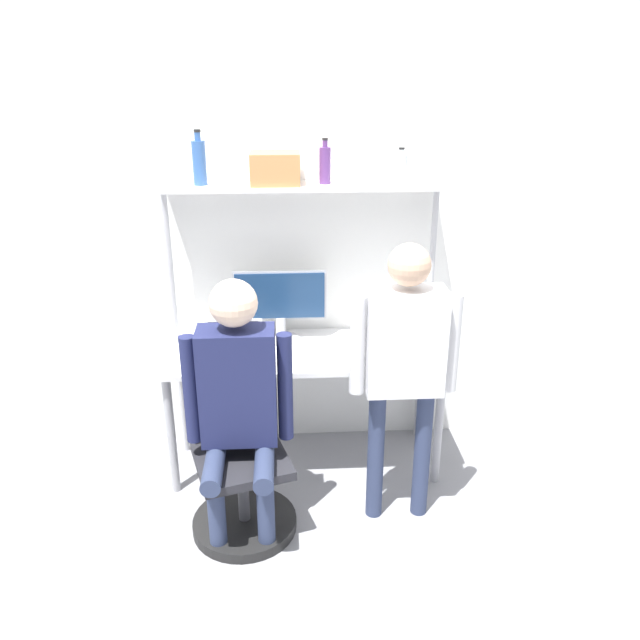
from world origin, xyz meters
TOP-DOWN VIEW (x-y plane):
  - ground_plane at (0.00, 0.00)m, footprint 12.00×12.00m
  - wall_back at (0.00, 0.68)m, footprint 8.00×0.06m
  - desk at (0.00, 0.34)m, footprint 1.67×0.63m
  - shelf_unit at (0.00, 0.50)m, footprint 1.58×0.28m
  - monitor at (-0.14, 0.50)m, footprint 0.56×0.22m
  - laptop at (-0.41, 0.24)m, footprint 0.33×0.22m
  - cell_phone at (-0.11, 0.17)m, footprint 0.07×0.15m
  - office_chair at (-0.36, -0.24)m, footprint 0.57×0.57m
  - person_seated at (-0.35, -0.28)m, footprint 0.55×0.48m
  - person_standing at (0.49, -0.20)m, footprint 0.56×0.21m
  - bottle_blue at (-0.56, 0.50)m, footprint 0.07×0.07m
  - bottle_clear at (0.56, 0.50)m, footprint 0.07×0.07m
  - bottle_purple at (0.13, 0.50)m, footprint 0.06×0.06m
  - storage_box at (-0.15, 0.50)m, footprint 0.27×0.24m

SIDE VIEW (x-z plane):
  - ground_plane at x=0.00m, z-range 0.00..0.00m
  - office_chair at x=-0.36m, z-range -0.18..0.73m
  - desk at x=0.00m, z-range 0.30..1.08m
  - cell_phone at x=-0.11m, z-range 0.78..0.79m
  - person_seated at x=-0.35m, z-range 0.12..1.53m
  - laptop at x=-0.41m, z-range 0.73..0.95m
  - person_standing at x=0.49m, z-range 0.21..1.76m
  - monitor at x=-0.14m, z-range 0.81..1.24m
  - wall_back at x=0.00m, z-range 0.00..2.70m
  - shelf_unit at x=0.00m, z-range 0.61..2.33m
  - bottle_clear at x=0.56m, z-range 1.71..1.90m
  - storage_box at x=-0.15m, z-range 1.72..1.89m
  - bottle_purple at x=0.13m, z-range 1.70..1.95m
  - bottle_blue at x=-0.56m, z-range 1.70..2.00m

